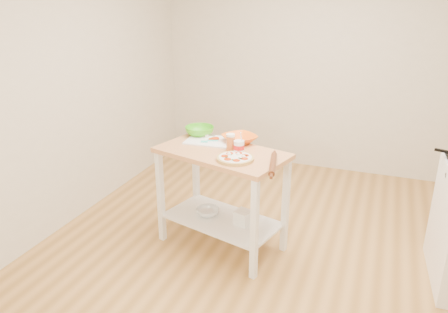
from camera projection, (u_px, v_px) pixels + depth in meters
room_shell at (273, 104)px, 3.29m from camera, size 4.04×4.54×2.74m
prep_island at (222, 179)px, 3.73m from camera, size 1.19×0.85×0.90m
pizza at (235, 158)px, 3.43m from camera, size 0.30×0.30×0.05m
cutting_board at (209, 140)px, 3.87m from camera, size 0.42×0.32×0.04m
spatula at (209, 141)px, 3.82m from camera, size 0.14×0.09×0.01m
knife at (198, 133)px, 4.02m from camera, size 0.27×0.04×0.01m
orange_bowl at (239, 139)px, 3.82m from camera, size 0.40×0.40×0.07m
green_bowl at (200, 131)px, 4.01m from camera, size 0.27×0.27×0.08m
beer_pint at (230, 142)px, 3.61m from camera, size 0.07×0.07×0.15m
yogurt_tub at (239, 147)px, 3.57m from camera, size 0.09×0.09×0.19m
rolling_pin at (273, 164)px, 3.29m from camera, size 0.13×0.41×0.05m
shelf_glass_bowl at (208, 212)px, 3.91m from camera, size 0.28×0.28×0.06m
shelf_bin at (243, 218)px, 3.75m from camera, size 0.15×0.15×0.13m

